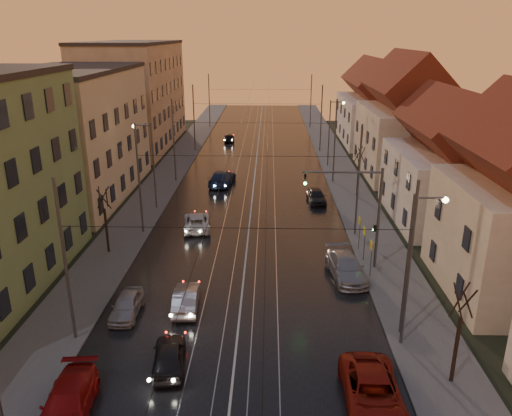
# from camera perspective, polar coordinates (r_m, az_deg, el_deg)

# --- Properties ---
(road) EXTENTS (16.00, 120.00, 0.04)m
(road) POSITION_cam_1_polar(r_m,az_deg,el_deg) (55.69, -0.20, 3.29)
(road) COLOR black
(road) RESTS_ON ground
(sidewalk_left) EXTENTS (4.00, 120.00, 0.15)m
(sidewalk_left) POSITION_cam_1_polar(r_m,az_deg,el_deg) (56.85, -10.34, 3.37)
(sidewalk_left) COLOR #4C4C4C
(sidewalk_left) RESTS_ON ground
(sidewalk_right) EXTENTS (4.00, 120.00, 0.15)m
(sidewalk_right) POSITION_cam_1_polar(r_m,az_deg,el_deg) (56.28, 10.05, 3.22)
(sidewalk_right) COLOR #4C4C4C
(sidewalk_right) RESTS_ON ground
(tram_rail_0) EXTENTS (0.06, 120.00, 0.03)m
(tram_rail_0) POSITION_cam_1_polar(r_m,az_deg,el_deg) (55.79, -2.46, 3.34)
(tram_rail_0) COLOR gray
(tram_rail_0) RESTS_ON road
(tram_rail_1) EXTENTS (0.06, 120.00, 0.03)m
(tram_rail_1) POSITION_cam_1_polar(r_m,az_deg,el_deg) (55.71, -0.99, 3.33)
(tram_rail_1) COLOR gray
(tram_rail_1) RESTS_ON road
(tram_rail_2) EXTENTS (0.06, 120.00, 0.03)m
(tram_rail_2) POSITION_cam_1_polar(r_m,az_deg,el_deg) (55.66, 0.60, 3.32)
(tram_rail_2) COLOR gray
(tram_rail_2) RESTS_ON road
(tram_rail_3) EXTENTS (0.06, 120.00, 0.03)m
(tram_rail_3) POSITION_cam_1_polar(r_m,az_deg,el_deg) (55.66, 2.07, 3.31)
(tram_rail_3) COLOR gray
(tram_rail_3) RESTS_ON road
(apartment_left_2) EXTENTS (10.00, 20.00, 12.00)m
(apartment_left_2) POSITION_cam_1_polar(r_m,az_deg,el_deg) (52.05, -20.24, 7.73)
(apartment_left_2) COLOR #B6AF8D
(apartment_left_2) RESTS_ON ground
(apartment_left_3) EXTENTS (10.00, 24.00, 14.00)m
(apartment_left_3) POSITION_cam_1_polar(r_m,az_deg,el_deg) (74.48, -13.68, 12.34)
(apartment_left_3) COLOR #90795D
(apartment_left_3) RESTS_ON ground
(house_right_2) EXTENTS (9.18, 12.24, 9.20)m
(house_right_2) POSITION_cam_1_polar(r_m,az_deg,el_deg) (45.55, 21.28, 4.31)
(house_right_2) COLOR beige
(house_right_2) RESTS_ON ground
(house_right_3) EXTENTS (9.18, 14.28, 11.50)m
(house_right_3) POSITION_cam_1_polar(r_m,az_deg,el_deg) (59.33, 16.76, 9.21)
(house_right_3) COLOR #C2B495
(house_right_3) RESTS_ON ground
(house_right_4) EXTENTS (9.18, 16.32, 10.00)m
(house_right_4) POSITION_cam_1_polar(r_m,az_deg,el_deg) (76.76, 13.33, 11.08)
(house_right_4) COLOR beige
(house_right_4) RESTS_ON ground
(catenary_pole_l_1) EXTENTS (0.16, 0.16, 9.00)m
(catenary_pole_l_1) POSITION_cam_1_polar(r_m,az_deg,el_deg) (27.02, -20.96, -5.91)
(catenary_pole_l_1) COLOR #595B60
(catenary_pole_l_1) RESTS_ON ground
(catenary_pole_r_1) EXTENTS (0.16, 0.16, 9.00)m
(catenary_pole_r_1) POSITION_cam_1_polar(r_m,az_deg,el_deg) (25.97, 17.08, -6.49)
(catenary_pole_r_1) COLOR #595B60
(catenary_pole_r_1) RESTS_ON ground
(catenary_pole_l_2) EXTENTS (0.16, 0.16, 9.00)m
(catenary_pole_l_2) POSITION_cam_1_polar(r_m,az_deg,el_deg) (40.37, -13.21, 3.11)
(catenary_pole_l_2) COLOR #595B60
(catenary_pole_l_2) RESTS_ON ground
(catenary_pole_r_2) EXTENTS (0.16, 0.16, 9.00)m
(catenary_pole_r_2) POSITION_cam_1_polar(r_m,az_deg,el_deg) (39.67, 11.62, 2.95)
(catenary_pole_r_2) COLOR #595B60
(catenary_pole_r_2) RESTS_ON ground
(catenary_pole_l_3) EXTENTS (0.16, 0.16, 9.00)m
(catenary_pole_l_3) POSITION_cam_1_polar(r_m,az_deg,el_deg) (54.58, -9.37, 7.55)
(catenary_pole_l_3) COLOR #595B60
(catenary_pole_l_3) RESTS_ON ground
(catenary_pole_r_3) EXTENTS (0.16, 0.16, 9.00)m
(catenary_pole_r_3) POSITION_cam_1_polar(r_m,az_deg,el_deg) (54.07, 8.99, 7.46)
(catenary_pole_r_3) COLOR #595B60
(catenary_pole_r_3) RESTS_ON ground
(catenary_pole_l_4) EXTENTS (0.16, 0.16, 9.00)m
(catenary_pole_l_4) POSITION_cam_1_polar(r_m,az_deg,el_deg) (69.13, -7.10, 10.12)
(catenary_pole_l_4) COLOR #595B60
(catenary_pole_l_4) RESTS_ON ground
(catenary_pole_r_4) EXTENTS (0.16, 0.16, 9.00)m
(catenary_pole_r_4) POSITION_cam_1_polar(r_m,az_deg,el_deg) (68.72, 7.46, 10.05)
(catenary_pole_r_4) COLOR #595B60
(catenary_pole_r_4) RESTS_ON ground
(catenary_pole_l_5) EXTENTS (0.16, 0.16, 9.00)m
(catenary_pole_l_5) POSITION_cam_1_polar(r_m,az_deg,el_deg) (86.79, -5.36, 12.05)
(catenary_pole_l_5) COLOR #595B60
(catenary_pole_l_5) RESTS_ON ground
(catenary_pole_r_5) EXTENTS (0.16, 0.16, 9.00)m
(catenary_pole_r_5) POSITION_cam_1_polar(r_m,az_deg,el_deg) (86.46, 6.29, 11.99)
(catenary_pole_r_5) COLOR #595B60
(catenary_pole_r_5) RESTS_ON ground
(street_lamp_1) EXTENTS (1.75, 0.32, 8.00)m
(street_lamp_1) POSITION_cam_1_polar(r_m,az_deg,el_deg) (26.82, 17.67, -4.80)
(street_lamp_1) COLOR #595B60
(street_lamp_1) RESTS_ON ground
(street_lamp_2) EXTENTS (1.75, 0.32, 8.00)m
(street_lamp_2) POSITION_cam_1_polar(r_m,az_deg,el_deg) (46.02, -12.05, 5.68)
(street_lamp_2) COLOR #595B60
(street_lamp_2) RESTS_ON ground
(street_lamp_3) EXTENTS (1.75, 0.32, 8.00)m
(street_lamp_3) POSITION_cam_1_polar(r_m,az_deg,el_deg) (60.88, 8.68, 9.17)
(street_lamp_3) COLOR #595B60
(street_lamp_3) RESTS_ON ground
(traffic_light_mast) EXTENTS (5.30, 0.32, 7.20)m
(traffic_light_mast) POSITION_cam_1_polar(r_m,az_deg,el_deg) (33.91, 12.28, 0.25)
(traffic_light_mast) COLOR #595B60
(traffic_light_mast) RESTS_ON ground
(bare_tree_0) EXTENTS (1.09, 1.09, 5.11)m
(bare_tree_0) POSITION_cam_1_polar(r_m,az_deg,el_deg) (37.80, -16.79, -1.54)
(bare_tree_0) COLOR black
(bare_tree_0) RESTS_ON ground
(bare_tree_1) EXTENTS (1.09, 1.09, 5.11)m
(bare_tree_1) POSITION_cam_1_polar(r_m,az_deg,el_deg) (24.93, 22.06, -13.56)
(bare_tree_1) COLOR black
(bare_tree_1) RESTS_ON ground
(bare_tree_2) EXTENTS (1.09, 1.09, 5.11)m
(bare_tree_2) POSITION_cam_1_polar(r_m,az_deg,el_deg) (50.00, 11.62, 3.95)
(bare_tree_2) COLOR black
(bare_tree_2) RESTS_ON ground
(driving_car_0) EXTENTS (2.01, 3.97, 1.29)m
(driving_car_0) POSITION_cam_1_polar(r_m,az_deg,el_deg) (25.60, -9.91, -16.30)
(driving_car_0) COLOR black
(driving_car_0) RESTS_ON ground
(driving_car_1) EXTENTS (1.65, 4.05, 1.31)m
(driving_car_1) POSITION_cam_1_polar(r_m,az_deg,el_deg) (30.18, -7.98, -10.19)
(driving_car_1) COLOR #9C9CA1
(driving_car_1) RESTS_ON ground
(driving_car_2) EXTENTS (2.73, 4.84, 1.28)m
(driving_car_2) POSITION_cam_1_polar(r_m,az_deg,el_deg) (41.73, -6.76, -1.56)
(driving_car_2) COLOR silver
(driving_car_2) RESTS_ON ground
(driving_car_3) EXTENTS (2.86, 5.63, 1.56)m
(driving_car_3) POSITION_cam_1_polar(r_m,az_deg,el_deg) (53.65, -3.89, 3.47)
(driving_car_3) COLOR #18264A
(driving_car_3) RESTS_ON ground
(driving_car_4) EXTENTS (1.77, 3.79, 1.26)m
(driving_car_4) POSITION_cam_1_polar(r_m,az_deg,el_deg) (75.40, -3.09, 8.01)
(driving_car_4) COLOR black
(driving_car_4) RESTS_ON ground
(parked_left_2) EXTENTS (2.38, 4.92, 1.38)m
(parked_left_2) POSITION_cam_1_polar(r_m,az_deg,el_deg) (23.97, -20.73, -20.12)
(parked_left_2) COLOR maroon
(parked_left_2) RESTS_ON ground
(parked_left_3) EXTENTS (1.53, 3.69, 1.25)m
(parked_left_3) POSITION_cam_1_polar(r_m,az_deg,el_deg) (30.23, -14.57, -10.68)
(parked_left_3) COLOR #98989D
(parked_left_3) RESTS_ON ground
(parked_right_0) EXTENTS (2.55, 5.41, 1.50)m
(parked_right_0) POSITION_cam_1_polar(r_m,az_deg,el_deg) (23.51, 13.22, -19.96)
(parked_right_0) COLOR maroon
(parked_right_0) RESTS_ON ground
(parked_right_1) EXTENTS (2.66, 5.27, 1.47)m
(parked_right_1) POSITION_cam_1_polar(r_m,az_deg,el_deg) (33.95, 10.27, -6.65)
(parked_right_1) COLOR #98989D
(parked_right_1) RESTS_ON ground
(parked_right_2) EXTENTS (1.86, 3.98, 1.32)m
(parked_right_2) POSITION_cam_1_polar(r_m,az_deg,el_deg) (48.21, 6.91, 1.36)
(parked_right_2) COLOR black
(parked_right_2) RESTS_ON ground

